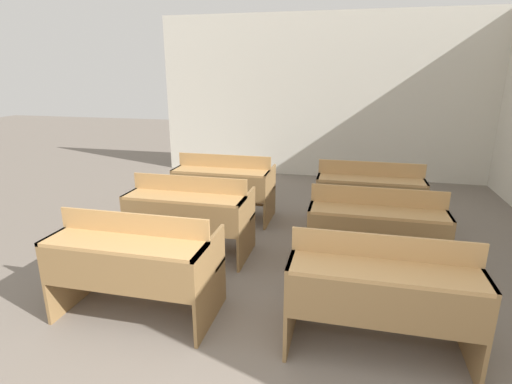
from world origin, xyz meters
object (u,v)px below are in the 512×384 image
bench_second_right (375,228)px  bench_third_right (369,194)px  bench_second_left (190,213)px  bench_third_left (224,185)px  bench_front_left (135,262)px  bench_front_right (381,290)px

bench_second_right → bench_third_right: (-0.02, 1.20, 0.00)m
bench_second_left → bench_third_left: bearing=89.0°
bench_second_left → bench_third_left: 1.20m
bench_front_left → bench_second_left: (-0.01, 1.22, 0.00)m
bench_second_left → bench_third_right: size_ratio=1.00×
bench_front_right → bench_front_left: bearing=-179.9°
bench_front_left → bench_third_right: (1.96, 2.42, 0.00)m
bench_front_right → bench_third_left: same height
bench_third_left → bench_front_left: bearing=-90.2°
bench_front_left → bench_second_right: (1.98, 1.22, 0.00)m
bench_front_left → bench_third_right: size_ratio=1.00×
bench_third_right → bench_second_right: bearing=-88.9°
bench_second_left → bench_third_right: 2.31m
bench_front_left → bench_second_left: size_ratio=1.00×
bench_front_left → bench_second_right: size_ratio=1.00×
bench_front_right → bench_third_right: bearing=90.1°
bench_front_right → bench_second_left: same height
bench_second_left → bench_front_right: bearing=-31.6°
bench_second_right → bench_front_right: bearing=-90.9°
bench_third_left → bench_second_right: bearing=-31.1°
bench_front_right → bench_second_right: 1.22m
bench_front_left → bench_second_left: 1.22m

